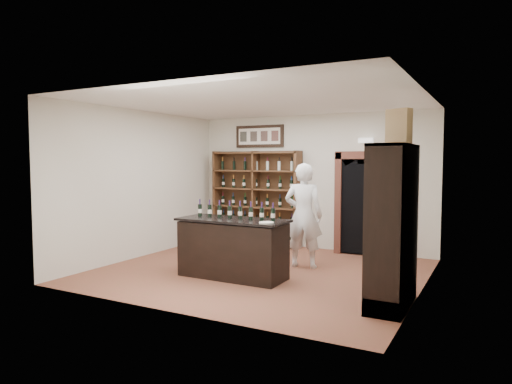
# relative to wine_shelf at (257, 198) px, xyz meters

# --- Properties ---
(floor) EXTENTS (5.50, 5.50, 0.00)m
(floor) POSITION_rel_wine_shelf_xyz_m (1.30, -2.33, -1.10)
(floor) COLOR brown
(floor) RESTS_ON ground
(ceiling) EXTENTS (5.50, 5.50, 0.00)m
(ceiling) POSITION_rel_wine_shelf_xyz_m (1.30, -2.33, 1.90)
(ceiling) COLOR white
(ceiling) RESTS_ON wall_back
(wall_back) EXTENTS (5.50, 0.04, 3.00)m
(wall_back) POSITION_rel_wine_shelf_xyz_m (1.30, 0.17, 0.40)
(wall_back) COLOR silver
(wall_back) RESTS_ON ground
(wall_left) EXTENTS (0.04, 5.00, 3.00)m
(wall_left) POSITION_rel_wine_shelf_xyz_m (-1.45, -2.33, 0.40)
(wall_left) COLOR silver
(wall_left) RESTS_ON ground
(wall_right) EXTENTS (0.04, 5.00, 3.00)m
(wall_right) POSITION_rel_wine_shelf_xyz_m (4.05, -2.33, 0.40)
(wall_right) COLOR silver
(wall_right) RESTS_ON ground
(wine_shelf) EXTENTS (2.20, 0.38, 2.20)m
(wine_shelf) POSITION_rel_wine_shelf_xyz_m (0.00, 0.00, 0.00)
(wine_shelf) COLOR brown
(wine_shelf) RESTS_ON ground
(framed_picture) EXTENTS (1.25, 0.04, 0.52)m
(framed_picture) POSITION_rel_wine_shelf_xyz_m (0.00, 0.14, 1.45)
(framed_picture) COLOR black
(framed_picture) RESTS_ON wall_back
(arched_doorway) EXTENTS (1.17, 0.35, 2.17)m
(arched_doorway) POSITION_rel_wine_shelf_xyz_m (2.55, -0.00, 0.04)
(arched_doorway) COLOR black
(arched_doorway) RESTS_ON ground
(emergency_light) EXTENTS (0.30, 0.10, 0.10)m
(emergency_light) POSITION_rel_wine_shelf_xyz_m (2.55, 0.09, 1.30)
(emergency_light) COLOR white
(emergency_light) RESTS_ON wall_back
(tasting_counter) EXTENTS (1.88, 0.78, 1.00)m
(tasting_counter) POSITION_rel_wine_shelf_xyz_m (1.10, -2.93, -0.61)
(tasting_counter) COLOR black
(tasting_counter) RESTS_ON ground
(counter_bottle_0) EXTENTS (0.07, 0.07, 0.30)m
(counter_bottle_0) POSITION_rel_wine_shelf_xyz_m (0.38, -2.86, 0.01)
(counter_bottle_0) COLOR black
(counter_bottle_0) RESTS_ON tasting_counter
(counter_bottle_1) EXTENTS (0.07, 0.07, 0.30)m
(counter_bottle_1) POSITION_rel_wine_shelf_xyz_m (0.59, -2.86, 0.01)
(counter_bottle_1) COLOR black
(counter_bottle_1) RESTS_ON tasting_counter
(counter_bottle_2) EXTENTS (0.07, 0.07, 0.30)m
(counter_bottle_2) POSITION_rel_wine_shelf_xyz_m (0.79, -2.86, 0.01)
(counter_bottle_2) COLOR black
(counter_bottle_2) RESTS_ON tasting_counter
(counter_bottle_3) EXTENTS (0.07, 0.07, 0.30)m
(counter_bottle_3) POSITION_rel_wine_shelf_xyz_m (1.00, -2.86, 0.01)
(counter_bottle_3) COLOR black
(counter_bottle_3) RESTS_ON tasting_counter
(counter_bottle_4) EXTENTS (0.07, 0.07, 0.30)m
(counter_bottle_4) POSITION_rel_wine_shelf_xyz_m (1.20, -2.86, 0.01)
(counter_bottle_4) COLOR black
(counter_bottle_4) RESTS_ON tasting_counter
(counter_bottle_5) EXTENTS (0.07, 0.07, 0.30)m
(counter_bottle_5) POSITION_rel_wine_shelf_xyz_m (1.41, -2.86, 0.01)
(counter_bottle_5) COLOR black
(counter_bottle_5) RESTS_ON tasting_counter
(counter_bottle_6) EXTENTS (0.07, 0.07, 0.30)m
(counter_bottle_6) POSITION_rel_wine_shelf_xyz_m (1.61, -2.86, 0.01)
(counter_bottle_6) COLOR black
(counter_bottle_6) RESTS_ON tasting_counter
(counter_bottle_7) EXTENTS (0.07, 0.07, 0.30)m
(counter_bottle_7) POSITION_rel_wine_shelf_xyz_m (1.82, -2.86, 0.01)
(counter_bottle_7) COLOR black
(counter_bottle_7) RESTS_ON tasting_counter
(side_cabinet) EXTENTS (0.48, 1.20, 2.20)m
(side_cabinet) POSITION_rel_wine_shelf_xyz_m (3.82, -3.23, -0.35)
(side_cabinet) COLOR black
(side_cabinet) RESTS_ON ground
(shopkeeper) EXTENTS (0.78, 0.59, 1.94)m
(shopkeeper) POSITION_rel_wine_shelf_xyz_m (1.87, -1.68, -0.13)
(shopkeeper) COLOR white
(shopkeeper) RESTS_ON ground
(plate) EXTENTS (0.23, 0.23, 0.02)m
(plate) POSITION_rel_wine_shelf_xyz_m (1.84, -3.14, -0.09)
(plate) COLOR white
(plate) RESTS_ON tasting_counter
(wine_crate) EXTENTS (0.37, 0.27, 0.48)m
(wine_crate) POSITION_rel_wine_shelf_xyz_m (3.81, -3.05, 1.34)
(wine_crate) COLOR #A58257
(wine_crate) RESTS_ON side_cabinet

